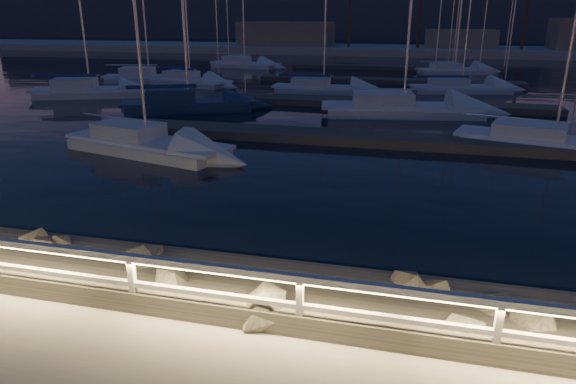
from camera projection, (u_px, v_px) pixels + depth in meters
name	position (u px, v px, depth m)	size (l,w,h in m)	color
ground	(242.00, 324.00, 8.67)	(400.00, 400.00, 0.00)	#A9A599
harbor_water	(381.00, 100.00, 37.60)	(400.00, 440.00, 0.60)	black
guard_rail	(237.00, 283.00, 8.43)	(44.11, 0.12, 1.06)	silver
riprap	(313.00, 303.00, 9.57)	(38.49, 3.21, 1.40)	#686559
floating_docks	(383.00, 90.00, 38.59)	(22.00, 36.00, 0.40)	#59514A
far_shore	(403.00, 48.00, 76.47)	(160.00, 14.00, 5.20)	#A9A599
distant_hills	(327.00, 16.00, 134.73)	(230.00, 37.50, 18.00)	#323A4D
sailboat_a	(185.00, 103.00, 31.00)	(8.08, 5.31, 13.56)	navy
sailboat_b	(143.00, 142.00, 21.74)	(7.95, 4.08, 13.06)	silver
sailboat_c	(399.00, 107.00, 29.68)	(9.72, 4.34, 15.95)	silver
sailboat_d	(549.00, 140.00, 22.14)	(8.38, 4.38, 13.65)	silver
sailboat_e	(87.00, 90.00, 36.39)	(8.16, 5.00, 13.57)	silver
sailboat_g	(321.00, 87.00, 38.29)	(7.67, 2.53, 12.88)	silver
sailboat_i	(147.00, 77.00, 44.23)	(8.00, 4.09, 13.21)	silver
sailboat_j	(188.00, 80.00, 42.33)	(7.70, 4.25, 12.67)	silver
sailboat_k	(453.00, 70.00, 50.53)	(7.76, 4.54, 12.74)	silver
sailboat_l	(458.00, 87.00, 38.56)	(7.87, 3.94, 12.82)	silver
sailboat_n	(243.00, 63.00, 56.72)	(8.15, 3.83, 13.40)	silver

